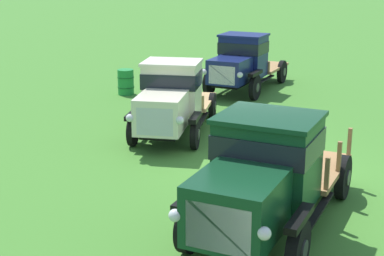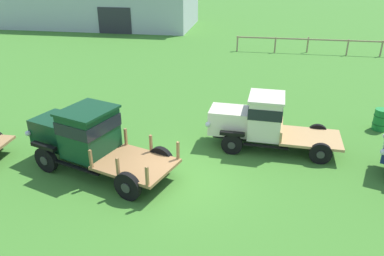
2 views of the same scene
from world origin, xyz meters
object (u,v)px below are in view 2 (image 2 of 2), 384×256
vintage_truck_midrow_center (260,120)px  vintage_truck_second_in_line (86,136)px  oil_drum_beside_row (381,120)px  farm_shed (103,3)px

vintage_truck_midrow_center → vintage_truck_second_in_line: bearing=-156.6°
vintage_truck_midrow_center → oil_drum_beside_row: 5.70m
vintage_truck_second_in_line → oil_drum_beside_row: size_ratio=6.10×
vintage_truck_second_in_line → vintage_truck_midrow_center: vintage_truck_second_in_line is taller
vintage_truck_midrow_center → oil_drum_beside_row: (5.11, 2.45, -0.65)m
farm_shed → vintage_truck_second_in_line: 29.92m
farm_shed → oil_drum_beside_row: bearing=-46.9°
vintage_truck_second_in_line → vintage_truck_midrow_center: bearing=23.4°
vintage_truck_midrow_center → farm_shed: bearing=122.8°
farm_shed → vintage_truck_second_in_line: size_ratio=3.44×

